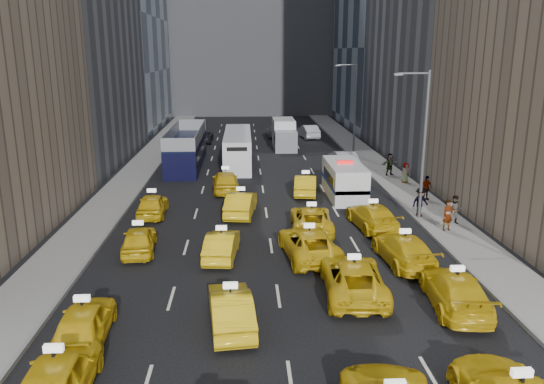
{
  "coord_description": "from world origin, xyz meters",
  "views": [
    {
      "loc": [
        -1.35,
        -18.51,
        10.02
      ],
      "look_at": [
        0.25,
        11.6,
        2.0
      ],
      "focal_mm": 35.0,
      "sensor_mm": 36.0,
      "label": 1
    }
  ],
  "objects": [
    {
      "name": "pedestrian_5",
      "position": [
        10.58,
        23.53,
        1.05
      ],
      "size": [
        1.74,
        0.95,
        1.81
      ],
      "primitive_type": "imported",
      "rotation": [
        0.0,
        0.0,
        0.3
      ],
      "color": "gray",
      "rests_on": "sidewalk_east"
    },
    {
      "name": "taxi_12",
      "position": [
        -7.16,
        13.73,
        0.71
      ],
      "size": [
        1.78,
        4.2,
        1.42
      ],
      "primitive_type": "imported",
      "rotation": [
        0.0,
        0.0,
        3.17
      ],
      "color": "gold",
      "rests_on": "ground"
    },
    {
      "name": "pedestrian_2",
      "position": [
        9.41,
        12.2,
        1.07
      ],
      "size": [
        1.28,
        0.88,
        1.84
      ],
      "primitive_type": "imported",
      "rotation": [
        0.0,
        0.0,
        0.37
      ],
      "color": "gray",
      "rests_on": "sidewalk_east"
    },
    {
      "name": "misc_car_3",
      "position": [
        -2.89,
        44.64,
        0.74
      ],
      "size": [
        1.98,
        4.41,
        1.47
      ],
      "primitive_type": "imported",
      "rotation": [
        0.0,
        0.0,
        3.2
      ],
      "color": "black",
      "rests_on": "ground"
    },
    {
      "name": "taxi_4",
      "position": [
        -7.11,
        -1.23,
        0.72
      ],
      "size": [
        1.89,
        4.29,
        1.44
      ],
      "primitive_type": "imported",
      "rotation": [
        0.0,
        0.0,
        3.19
      ],
      "color": "gold",
      "rests_on": "ground"
    },
    {
      "name": "city_bus",
      "position": [
        -1.95,
        29.28,
        1.45
      ],
      "size": [
        2.96,
        11.43,
        2.93
      ],
      "rotation": [
        0.0,
        0.0,
        0.05
      ],
      "color": "silver",
      "rests_on": "ground"
    },
    {
      "name": "pedestrian_4",
      "position": [
        11.11,
        20.95,
        0.94
      ],
      "size": [
        0.87,
        0.66,
        1.58
      ],
      "primitive_type": "imported",
      "rotation": [
        0.0,
        0.0,
        0.35
      ],
      "color": "gray",
      "rests_on": "sidewalk_east"
    },
    {
      "name": "taxi_6",
      "position": [
        3.18,
        1.99,
        0.74
      ],
      "size": [
        2.79,
        5.49,
        1.49
      ],
      "primitive_type": "imported",
      "rotation": [
        0.0,
        0.0,
        3.08
      ],
      "color": "gold",
      "rests_on": "ground"
    },
    {
      "name": "streetlight_far",
      "position": [
        9.18,
        32.0,
        4.92
      ],
      "size": [
        2.15,
        0.22,
        9.0
      ],
      "color": "#595B60",
      "rests_on": "ground"
    },
    {
      "name": "taxi_11",
      "position": [
        6.32,
        5.23,
        0.72
      ],
      "size": [
        2.38,
        5.11,
        1.44
      ],
      "primitive_type": "imported",
      "rotation": [
        0.0,
        0.0,
        3.21
      ],
      "color": "gold",
      "rests_on": "ground"
    },
    {
      "name": "nypd_van",
      "position": [
        5.7,
        17.61,
        1.18
      ],
      "size": [
        2.59,
        6.14,
        2.6
      ],
      "rotation": [
        0.0,
        0.0,
        -0.04
      ],
      "color": "silver",
      "rests_on": "ground"
    },
    {
      "name": "taxi_15",
      "position": [
        6.06,
        10.6,
        0.72
      ],
      "size": [
        2.59,
        5.14,
        1.43
      ],
      "primitive_type": "imported",
      "rotation": [
        0.0,
        0.0,
        3.26
      ],
      "color": "gold",
      "rests_on": "ground"
    },
    {
      "name": "box_truck",
      "position": [
        2.91,
        37.41,
        1.47
      ],
      "size": [
        3.03,
        6.78,
        2.99
      ],
      "rotation": [
        0.0,
        0.0,
        -0.12
      ],
      "color": "white",
      "rests_on": "ground"
    },
    {
      "name": "streetlight_near",
      "position": [
        9.18,
        12.0,
        4.92
      ],
      "size": [
        2.15,
        0.22,
        9.0
      ],
      "color": "#595B60",
      "rests_on": "ground"
    },
    {
      "name": "taxi_9",
      "position": [
        -2.54,
        6.47,
        0.67
      ],
      "size": [
        1.81,
        4.21,
        1.35
      ],
      "primitive_type": "imported",
      "rotation": [
        0.0,
        0.0,
        3.05
      ],
      "color": "gold",
      "rests_on": "ground"
    },
    {
      "name": "taxi_13",
      "position": [
        -1.61,
        13.54,
        0.76
      ],
      "size": [
        2.17,
        4.76,
        1.51
      ],
      "primitive_type": "imported",
      "rotation": [
        0.0,
        0.0,
        3.01
      ],
      "color": "gold",
      "rests_on": "ground"
    },
    {
      "name": "misc_car_1",
      "position": [
        -6.08,
        41.6,
        0.68
      ],
      "size": [
        2.32,
        4.91,
        1.36
      ],
      "primitive_type": "imported",
      "rotation": [
        0.0,
        0.0,
        3.13
      ],
      "color": "black",
      "rests_on": "ground"
    },
    {
      "name": "curb_west",
      "position": [
        -9.05,
        25.0,
        0.09
      ],
      "size": [
        0.15,
        90.0,
        0.18
      ],
      "primitive_type": "cube",
      "color": "slate",
      "rests_on": "ground"
    },
    {
      "name": "taxi_7",
      "position": [
        7.04,
        0.59,
        0.73
      ],
      "size": [
        2.56,
        5.23,
        1.46
      ],
      "primitive_type": "imported",
      "rotation": [
        0.0,
        0.0,
        3.04
      ],
      "color": "gold",
      "rests_on": "ground"
    },
    {
      "name": "taxi_17",
      "position": [
        3.03,
        18.36,
        0.72
      ],
      "size": [
        2.08,
        4.51,
        1.43
      ],
      "primitive_type": "imported",
      "rotation": [
        0.0,
        0.0,
        3.01
      ],
      "color": "gold",
      "rests_on": "ground"
    },
    {
      "name": "pedestrian_1",
      "position": [
        11.0,
        10.7,
        1.01
      ],
      "size": [
        0.95,
        0.76,
        1.72
      ],
      "primitive_type": "imported",
      "rotation": [
        0.0,
        0.0,
        -0.43
      ],
      "color": "gray",
      "rests_on": "sidewalk_east"
    },
    {
      "name": "sidewalk_west",
      "position": [
        -10.5,
        25.0,
        0.07
      ],
      "size": [
        3.0,
        90.0,
        0.15
      ],
      "primitive_type": "cube",
      "color": "gray",
      "rests_on": "ground"
    },
    {
      "name": "taxi_0",
      "position": [
        -6.89,
        -4.7,
        0.79
      ],
      "size": [
        2.01,
        4.68,
        1.57
      ],
      "primitive_type": "imported",
      "rotation": [
        0.0,
        0.0,
        3.17
      ],
      "color": "gold",
      "rests_on": "ground"
    },
    {
      "name": "taxi_5",
      "position": [
        -1.93,
        -0.44,
        0.72
      ],
      "size": [
        1.98,
        4.48,
        1.43
      ],
      "primitive_type": "imported",
      "rotation": [
        0.0,
        0.0,
        3.25
      ],
      "color": "gold",
      "rests_on": "ground"
    },
    {
      "name": "misc_car_2",
      "position": [
        2.37,
        45.15,
        0.66
      ],
      "size": [
        1.85,
        4.55,
        1.32
      ],
      "primitive_type": "imported",
      "rotation": [
        0.0,
        0.0,
        3.14
      ],
      "color": "gray",
      "rests_on": "ground"
    },
    {
      "name": "pedestrian_3",
      "position": [
        11.04,
        15.94,
        0.99
      ],
      "size": [
        1.08,
        0.73,
        1.69
      ],
      "primitive_type": "imported",
      "rotation": [
        0.0,
        0.0,
        0.31
      ],
      "color": "gray",
      "rests_on": "sidewalk_east"
    },
    {
      "name": "pedestrian_0",
      "position": [
        10.1,
        9.53,
        1.05
      ],
      "size": [
        0.75,
        0.6,
        1.8
      ],
      "primitive_type": "imported",
      "rotation": [
        0.0,
        0.0,
        0.29
      ],
      "color": "gray",
      "rests_on": "sidewalk_east"
    },
    {
      "name": "double_decker",
      "position": [
        -6.52,
        28.61,
        1.7
      ],
      "size": [
        3.28,
        11.92,
        3.43
      ],
      "rotation": [
        0.0,
        0.0,
        0.05
      ],
      "color": "black",
      "rests_on": "ground"
    },
    {
      "name": "ground",
      "position": [
        0.0,
        0.0,
        0.0
      ],
      "size": [
        160.0,
        160.0,
        0.0
      ],
      "primitive_type": "plane",
      "color": "black",
      "rests_on": "ground"
    },
    {
      "name": "misc_car_0",
      "position": [
        7.31,
        26.59,
        0.82
      ],
      "size": [
        2.02,
        5.09,
        1.65
      ],
      "primitive_type": "imported",
      "rotation": [
        0.0,
        0.0,
        3.2
      ],
      "color": "#9A9BA1",
      "rests_on": "ground"
    },
    {
      "name": "taxi_14",
      "position": [
        2.45,
        10.37,
        0.68
      ],
      "size": [
        2.51,
        5.03,
        1.37
      ],
      "primitive_type": "imported",
      "rotation": [
        0.0,
        0.0,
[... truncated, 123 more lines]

